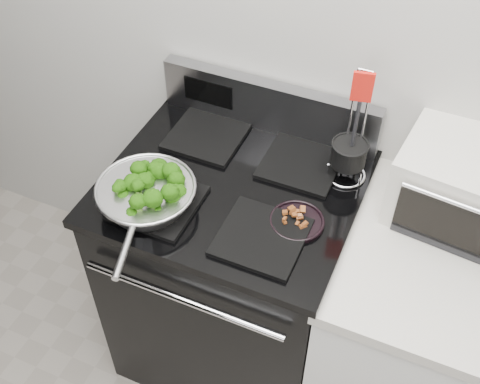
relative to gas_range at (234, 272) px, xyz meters
The scene contains 8 objects.
back_wall 0.97m from the gas_range, 48.22° to the left, with size 4.00×0.02×2.70m, color #B7B6AE.
gas_range is the anchor object (origin of this frame).
counter 0.69m from the gas_range, ahead, with size 0.62×0.68×0.92m.
skillet 0.58m from the gas_range, 135.26° to the right, with size 0.30×0.47×0.07m.
broccoli_pile 0.60m from the gas_range, 135.78° to the right, with size 0.24×0.24×0.08m, color black, non-canonical shape.
bacon_plate 0.54m from the gas_range, 17.59° to the right, with size 0.16×0.16×0.04m.
utensil_holder 0.64m from the gas_range, 28.94° to the left, with size 0.13×0.13×0.40m.
toaster_oven 0.90m from the gas_range, 14.72° to the left, with size 0.45×0.36×0.24m.
Camera 1 is at (0.26, 0.20, 2.28)m, focal length 45.00 mm.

